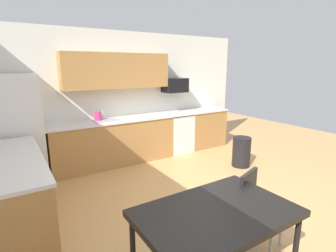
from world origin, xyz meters
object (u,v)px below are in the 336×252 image
object	(u,v)px
refrigerator	(17,132)
oven_range	(177,132)
microwave	(175,85)
trash_bin	(241,152)
kettle	(98,117)
chair_near_table	(257,203)
dining_table	(216,216)

from	to	relation	value
refrigerator	oven_range	bearing A→B (deg)	1.41
microwave	trash_bin	distance (m)	2.11
oven_range	kettle	size ratio (longest dim) A/B	4.55
oven_range	trash_bin	size ratio (longest dim) A/B	1.52
microwave	chair_near_table	size ratio (longest dim) A/B	0.64
refrigerator	chair_near_table	world-z (taller)	refrigerator
chair_near_table	kettle	bearing A→B (deg)	102.20
chair_near_table	kettle	size ratio (longest dim) A/B	4.25
refrigerator	kettle	bearing A→B (deg)	5.28
oven_range	dining_table	bearing A→B (deg)	-119.25
microwave	oven_range	bearing A→B (deg)	-90.00
chair_near_table	trash_bin	world-z (taller)	chair_near_table
kettle	refrigerator	bearing A→B (deg)	-174.72
microwave	kettle	xyz separation A→B (m)	(-1.85, -0.05, -0.54)
dining_table	chair_near_table	xyz separation A→B (m)	(0.77, 0.17, -0.19)
microwave	dining_table	world-z (taller)	microwave
trash_bin	kettle	bearing A→B (deg)	147.20
oven_range	refrigerator	bearing A→B (deg)	-178.59
microwave	kettle	size ratio (longest dim) A/B	2.70
refrigerator	kettle	xyz separation A→B (m)	(1.41, 0.13, 0.08)
dining_table	trash_bin	world-z (taller)	dining_table
dining_table	chair_near_table	bearing A→B (deg)	12.34
dining_table	chair_near_table	size ratio (longest dim) A/B	1.65
trash_bin	kettle	world-z (taller)	kettle
chair_near_table	trash_bin	size ratio (longest dim) A/B	1.42
trash_bin	oven_range	bearing A→B (deg)	110.26
oven_range	trash_bin	world-z (taller)	oven_range
chair_near_table	kettle	xyz separation A→B (m)	(-0.71, 3.29, 0.52)
dining_table	microwave	bearing A→B (deg)	61.45
kettle	trash_bin	bearing A→B (deg)	-32.80
trash_bin	kettle	size ratio (longest dim) A/B	3.00
refrigerator	chair_near_table	bearing A→B (deg)	-56.18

